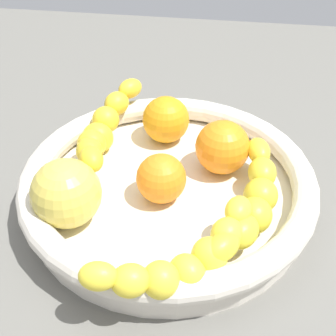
{
  "coord_description": "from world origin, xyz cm",
  "views": [
    {
      "loc": [
        -6.08,
        40.88,
        41.26
      ],
      "look_at": [
        0.0,
        0.0,
        8.43
      ],
      "focal_mm": 49.98,
      "sensor_mm": 36.0,
      "label": 1
    }
  ],
  "objects_px": {
    "banana_draped_right": "(253,201)",
    "orange_mid_right": "(161,178)",
    "fruit_bowl": "(168,186)",
    "orange_front": "(166,120)",
    "banana_arching_top": "(102,129)",
    "apple_yellow": "(66,193)",
    "banana_draped_left": "(183,261)",
    "orange_mid_left": "(222,147)"
  },
  "relations": [
    {
      "from": "banana_draped_right",
      "to": "orange_mid_right",
      "type": "bearing_deg",
      "value": -11.95
    },
    {
      "from": "fruit_bowl",
      "to": "orange_front",
      "type": "height_order",
      "value": "orange_front"
    },
    {
      "from": "fruit_bowl",
      "to": "banana_draped_right",
      "type": "height_order",
      "value": "banana_draped_right"
    },
    {
      "from": "orange_mid_right",
      "to": "fruit_bowl",
      "type": "bearing_deg",
      "value": -106.64
    },
    {
      "from": "banana_arching_top",
      "to": "apple_yellow",
      "type": "bearing_deg",
      "value": 87.64
    },
    {
      "from": "banana_arching_top",
      "to": "orange_mid_right",
      "type": "distance_m",
      "value": 0.12
    },
    {
      "from": "banana_draped_right",
      "to": "orange_mid_right",
      "type": "xyz_separation_m",
      "value": [
        0.1,
        -0.02,
        0.0
      ]
    },
    {
      "from": "fruit_bowl",
      "to": "banana_draped_left",
      "type": "bearing_deg",
      "value": 104.01
    },
    {
      "from": "banana_draped_left",
      "to": "orange_mid_right",
      "type": "distance_m",
      "value": 0.12
    },
    {
      "from": "banana_arching_top",
      "to": "orange_mid_left",
      "type": "distance_m",
      "value": 0.15
    },
    {
      "from": "fruit_bowl",
      "to": "orange_mid_left",
      "type": "bearing_deg",
      "value": -142.11
    },
    {
      "from": "banana_arching_top",
      "to": "apple_yellow",
      "type": "height_order",
      "value": "apple_yellow"
    },
    {
      "from": "fruit_bowl",
      "to": "apple_yellow",
      "type": "relative_size",
      "value": 4.6
    },
    {
      "from": "orange_front",
      "to": "apple_yellow",
      "type": "distance_m",
      "value": 0.18
    },
    {
      "from": "apple_yellow",
      "to": "orange_front",
      "type": "bearing_deg",
      "value": -115.73
    },
    {
      "from": "orange_mid_left",
      "to": "banana_draped_left",
      "type": "bearing_deg",
      "value": 81.73
    },
    {
      "from": "orange_mid_right",
      "to": "orange_front",
      "type": "bearing_deg",
      "value": -83.93
    },
    {
      "from": "fruit_bowl",
      "to": "banana_arching_top",
      "type": "relative_size",
      "value": 1.67
    },
    {
      "from": "orange_mid_left",
      "to": "orange_mid_right",
      "type": "xyz_separation_m",
      "value": [
        0.06,
        0.06,
        -0.0
      ]
    },
    {
      "from": "banana_arching_top",
      "to": "orange_mid_left",
      "type": "relative_size",
      "value": 3.13
    },
    {
      "from": "banana_draped_left",
      "to": "orange_mid_right",
      "type": "bearing_deg",
      "value": -71.69
    },
    {
      "from": "banana_draped_left",
      "to": "banana_arching_top",
      "type": "height_order",
      "value": "banana_arching_top"
    },
    {
      "from": "banana_draped_right",
      "to": "banana_arching_top",
      "type": "relative_size",
      "value": 0.99
    },
    {
      "from": "fruit_bowl",
      "to": "banana_arching_top",
      "type": "bearing_deg",
      "value": -33.31
    },
    {
      "from": "orange_front",
      "to": "orange_mid_left",
      "type": "bearing_deg",
      "value": 145.1
    },
    {
      "from": "banana_draped_left",
      "to": "fruit_bowl",
      "type": "bearing_deg",
      "value": -75.99
    },
    {
      "from": "fruit_bowl",
      "to": "orange_mid_right",
      "type": "height_order",
      "value": "orange_mid_right"
    },
    {
      "from": "banana_draped_left",
      "to": "banana_arching_top",
      "type": "relative_size",
      "value": 0.73
    },
    {
      "from": "orange_front",
      "to": "orange_mid_right",
      "type": "xyz_separation_m",
      "value": [
        -0.01,
        0.12,
        -0.0
      ]
    },
    {
      "from": "banana_draped_left",
      "to": "banana_arching_top",
      "type": "xyz_separation_m",
      "value": [
        0.12,
        -0.19,
        0.0
      ]
    },
    {
      "from": "fruit_bowl",
      "to": "banana_draped_left",
      "type": "relative_size",
      "value": 2.28
    },
    {
      "from": "orange_mid_right",
      "to": "apple_yellow",
      "type": "xyz_separation_m",
      "value": [
        0.09,
        0.05,
        0.01
      ]
    },
    {
      "from": "banana_draped_left",
      "to": "banana_draped_right",
      "type": "height_order",
      "value": "banana_draped_left"
    },
    {
      "from": "orange_mid_left",
      "to": "orange_mid_right",
      "type": "distance_m",
      "value": 0.09
    },
    {
      "from": "fruit_bowl",
      "to": "banana_draped_left",
      "type": "distance_m",
      "value": 0.14
    },
    {
      "from": "orange_mid_left",
      "to": "orange_mid_right",
      "type": "bearing_deg",
      "value": 44.52
    },
    {
      "from": "orange_mid_right",
      "to": "banana_arching_top",
      "type": "bearing_deg",
      "value": -41.75
    },
    {
      "from": "banana_draped_right",
      "to": "orange_mid_left",
      "type": "bearing_deg",
      "value": -66.49
    },
    {
      "from": "orange_mid_left",
      "to": "banana_arching_top",
      "type": "bearing_deg",
      "value": -5.52
    },
    {
      "from": "orange_mid_left",
      "to": "apple_yellow",
      "type": "bearing_deg",
      "value": 35.68
    },
    {
      "from": "banana_arching_top",
      "to": "orange_front",
      "type": "xyz_separation_m",
      "value": [
        -0.07,
        -0.04,
        -0.0
      ]
    },
    {
      "from": "fruit_bowl",
      "to": "banana_arching_top",
      "type": "distance_m",
      "value": 0.11
    }
  ]
}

